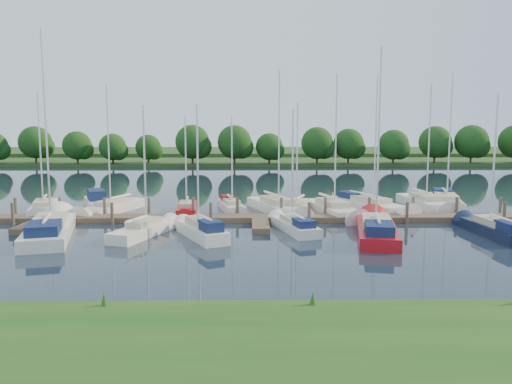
{
  "coord_description": "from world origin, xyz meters",
  "views": [
    {
      "loc": [
        -0.75,
        -29.25,
        6.99
      ],
      "look_at": [
        -0.28,
        8.0,
        2.2
      ],
      "focal_mm": 35.0,
      "sensor_mm": 36.0,
      "label": 1
    }
  ],
  "objects_px": {
    "sailboat_n_5": "(277,209)",
    "dock": "(260,220)",
    "sailboat_s_2": "(201,232)",
    "motorboat": "(97,203)",
    "sailboat_n_0": "(44,209)"
  },
  "relations": [
    {
      "from": "sailboat_n_5",
      "to": "dock",
      "type": "bearing_deg",
      "value": 51.46
    },
    {
      "from": "dock",
      "to": "sailboat_s_2",
      "type": "distance_m",
      "value": 6.4
    },
    {
      "from": "sailboat_s_2",
      "to": "motorboat",
      "type": "bearing_deg",
      "value": 104.59
    },
    {
      "from": "dock",
      "to": "motorboat",
      "type": "xyz_separation_m",
      "value": [
        -14.27,
        7.17,
        0.19
      ]
    },
    {
      "from": "sailboat_n_0",
      "to": "motorboat",
      "type": "height_order",
      "value": "sailboat_n_0"
    },
    {
      "from": "dock",
      "to": "motorboat",
      "type": "height_order",
      "value": "motorboat"
    },
    {
      "from": "sailboat_n_5",
      "to": "sailboat_s_2",
      "type": "distance_m",
      "value": 10.92
    },
    {
      "from": "sailboat_n_0",
      "to": "sailboat_s_2",
      "type": "xyz_separation_m",
      "value": [
        14.04,
        -9.75,
        0.08
      ]
    },
    {
      "from": "sailboat_n_5",
      "to": "motorboat",
      "type": "bearing_deg",
      "value": -29.21
    },
    {
      "from": "sailboat_n_0",
      "to": "sailboat_n_5",
      "type": "relative_size",
      "value": 0.84
    },
    {
      "from": "motorboat",
      "to": "dock",
      "type": "bearing_deg",
      "value": 130.44
    },
    {
      "from": "sailboat_n_5",
      "to": "sailboat_s_2",
      "type": "relative_size",
      "value": 1.35
    },
    {
      "from": "sailboat_s_2",
      "to": "sailboat_n_5",
      "type": "bearing_deg",
      "value": 34.48
    },
    {
      "from": "sailboat_s_2",
      "to": "dock",
      "type": "bearing_deg",
      "value": 26.85
    },
    {
      "from": "motorboat",
      "to": "sailboat_s_2",
      "type": "height_order",
      "value": "sailboat_s_2"
    }
  ]
}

